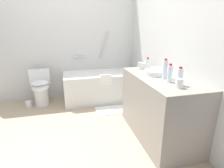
{
  "coord_description": "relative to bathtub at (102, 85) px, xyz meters",
  "views": [
    {
      "loc": [
        0.07,
        -2.44,
        1.45
      ],
      "look_at": [
        0.75,
        0.23,
        0.58
      ],
      "focal_mm": 28.2,
      "sensor_mm": 36.0,
      "label": 1
    }
  ],
  "objects": [
    {
      "name": "drinking_glass_1",
      "position": [
        0.42,
        -0.99,
        0.59
      ],
      "size": [
        0.07,
        0.07,
        0.1
      ],
      "primitive_type": "cylinder",
      "color": "white",
      "rests_on": "vanity_counter"
    },
    {
      "name": "sink_basin",
      "position": [
        0.47,
        -1.37,
        0.57
      ],
      "size": [
        0.29,
        0.29,
        0.06
      ],
      "primitive_type": "cylinder",
      "color": "white",
      "rests_on": "vanity_counter"
    },
    {
      "name": "drinking_glass_2",
      "position": [
        0.45,
        -1.94,
        0.59
      ],
      "size": [
        0.08,
        0.08,
        0.1
      ],
      "primitive_type": "cylinder",
      "color": "white",
      "rests_on": "vanity_counter"
    },
    {
      "name": "bathtub",
      "position": [
        0.0,
        0.0,
        0.0
      ],
      "size": [
        1.53,
        0.73,
        1.39
      ],
      "color": "silver",
      "rests_on": "ground_plane"
    },
    {
      "name": "wall_right_mirror",
      "position": [
        0.86,
        -1.02,
        0.84
      ],
      "size": [
        0.1,
        3.16,
        2.31
      ],
      "primitive_type": "cube",
      "color": "silver",
      "rests_on": "ground_plane"
    },
    {
      "name": "water_bottle_3",
      "position": [
        0.44,
        -1.18,
        0.64
      ],
      "size": [
        0.06,
        0.06,
        0.2
      ],
      "color": "silver",
      "rests_on": "vanity_counter"
    },
    {
      "name": "sink_faucet",
      "position": [
        0.65,
        -1.37,
        0.57
      ],
      "size": [
        0.1,
        0.15,
        0.07
      ],
      "color": "silver",
      "rests_on": "vanity_counter"
    },
    {
      "name": "water_bottle_1",
      "position": [
        0.5,
        -1.87,
        0.64
      ],
      "size": [
        0.06,
        0.06,
        0.21
      ],
      "color": "silver",
      "rests_on": "vanity_counter"
    },
    {
      "name": "bath_mat",
      "position": [
        0.09,
        -0.59,
        -0.3
      ],
      "size": [
        0.64,
        0.37,
        0.01
      ],
      "primitive_type": "cube",
      "color": "white",
      "rests_on": "ground_plane"
    },
    {
      "name": "water_bottle_0",
      "position": [
        0.47,
        -1.72,
        0.64
      ],
      "size": [
        0.06,
        0.06,
        0.22
      ],
      "color": "silver",
      "rests_on": "vanity_counter"
    },
    {
      "name": "wall_back_tiled",
      "position": [
        -0.73,
        0.41,
        0.84
      ],
      "size": [
        3.47,
        0.1,
        2.31
      ],
      "primitive_type": "cube",
      "color": "silver",
      "rests_on": "ground_plane"
    },
    {
      "name": "toilet",
      "position": [
        -1.2,
        0.02,
        0.04
      ],
      "size": [
        0.4,
        0.54,
        0.69
      ],
      "rotation": [
        0.0,
        0.0,
        -1.48
      ],
      "color": "white",
      "rests_on": "ground_plane"
    },
    {
      "name": "ground_plane",
      "position": [
        -0.73,
        -1.02,
        -0.31
      ],
      "size": [
        4.07,
        4.07,
        0.0
      ],
      "primitive_type": "plane",
      "color": "tan"
    },
    {
      "name": "vanity_counter",
      "position": [
        0.5,
        -1.49,
        0.12
      ],
      "size": [
        0.62,
        1.29,
        0.85
      ],
      "primitive_type": "cube",
      "color": "gray",
      "rests_on": "ground_plane"
    },
    {
      "name": "toilet_paper_roll",
      "position": [
        -1.45,
        -0.02,
        -0.26
      ],
      "size": [
        0.11,
        0.11,
        0.11
      ],
      "primitive_type": "cylinder",
      "color": "white",
      "rests_on": "ground_plane"
    },
    {
      "name": "water_bottle_2",
      "position": [
        0.49,
        -1.57,
        0.66
      ],
      "size": [
        0.06,
        0.06,
        0.25
      ],
      "color": "silver",
      "rests_on": "vanity_counter"
    },
    {
      "name": "drinking_glass_0",
      "position": [
        0.51,
        -0.95,
        0.58
      ],
      "size": [
        0.08,
        0.08,
        0.08
      ],
      "primitive_type": "cylinder",
      "color": "white",
      "rests_on": "vanity_counter"
    }
  ]
}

